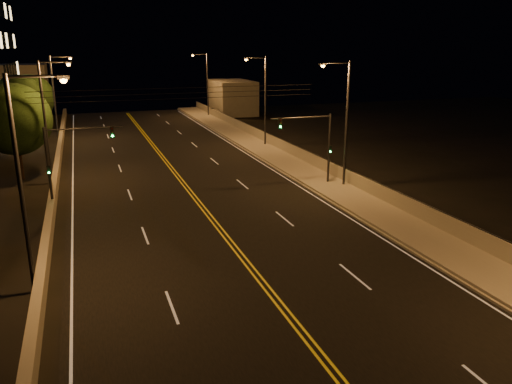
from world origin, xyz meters
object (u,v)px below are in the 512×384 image
object	(u,v)px
tree_3	(31,97)
traffic_signal_right	(318,141)
streetlight_1	(344,117)
traffic_signal_left	(64,158)
tree_2	(19,100)
streetlight_3	(206,81)
streetlight_6	(56,93)
streetlight_5	(48,115)
tree_0	(15,120)
streetlight_2	(263,96)
streetlight_4	(25,173)

from	to	relation	value
tree_3	traffic_signal_right	bearing A→B (deg)	-55.32
streetlight_1	traffic_signal_left	bearing A→B (deg)	176.72
tree_2	tree_3	world-z (taller)	tree_2
tree_3	streetlight_3	bearing A→B (deg)	21.42
streetlight_3	streetlight_6	xyz separation A→B (m)	(-21.48, -14.70, 0.00)
streetlight_1	streetlight_5	bearing A→B (deg)	156.73
streetlight_6	tree_0	size ratio (longest dim) A/B	1.22
traffic_signal_right	tree_0	bearing A→B (deg)	155.41
streetlight_3	traffic_signal_right	distance (m)	43.02
streetlight_3	tree_3	xyz separation A→B (m)	(-24.61, -9.66, -0.87)
streetlight_3	streetlight_6	world-z (taller)	same
streetlight_2	streetlight_4	xyz separation A→B (m)	(-21.48, -28.87, 0.00)
streetlight_2	traffic_signal_left	xyz separation A→B (m)	(-20.30, -16.82, -1.93)
tree_2	tree_0	bearing A→B (deg)	-85.87
streetlight_1	traffic_signal_right	distance (m)	2.75
tree_0	tree_3	bearing A→B (deg)	91.08
streetlight_3	traffic_signal_right	xyz separation A→B (m)	(-1.57, -42.95, -1.93)
streetlight_1	tree_0	distance (m)	26.78
tree_3	streetlight_6	bearing A→B (deg)	-58.15
tree_2	streetlight_4	bearing A→B (deg)	-84.37
tree_0	tree_2	bearing A→B (deg)	94.13
traffic_signal_right	tree_2	size ratio (longest dim) A/B	0.75
streetlight_2	traffic_signal_right	bearing A→B (deg)	-95.34
streetlight_1	tree_2	bearing A→B (deg)	130.39
streetlight_3	tree_2	distance (m)	29.17
streetlight_6	streetlight_1	bearing A→B (deg)	-53.87
streetlight_5	streetlight_6	distance (m)	20.18
tree_2	streetlight_3	bearing A→B (deg)	29.00
streetlight_1	tree_2	xyz separation A→B (m)	(-25.51, 29.98, -0.72)
streetlight_1	streetlight_6	bearing A→B (deg)	126.13
streetlight_1	streetlight_3	distance (m)	44.11
streetlight_4	streetlight_6	xyz separation A→B (m)	(0.00, 40.30, 0.00)
streetlight_3	traffic_signal_left	size ratio (longest dim) A/B	1.69
streetlight_5	streetlight_6	size ratio (longest dim) A/B	1.00
tree_3	streetlight_1	bearing A→B (deg)	-54.47
streetlight_5	traffic_signal_right	distance (m)	21.57
streetlight_4	traffic_signal_left	world-z (taller)	streetlight_4
streetlight_3	streetlight_4	size ratio (longest dim) A/B	1.00
streetlight_6	tree_2	distance (m)	4.13
streetlight_1	tree_2	size ratio (longest dim) A/B	1.26
traffic_signal_right	tree_2	world-z (taller)	tree_2
streetlight_1	traffic_signal_right	bearing A→B (deg)	143.51
traffic_signal_right	traffic_signal_left	bearing A→B (deg)	180.00
tree_3	tree_0	bearing A→B (deg)	-88.92
streetlight_2	streetlight_5	xyz separation A→B (m)	(-21.48, -8.75, 0.00)
tree_2	tree_3	bearing A→B (deg)	78.65
streetlight_3	streetlight_5	size ratio (longest dim) A/B	1.00
streetlight_3	streetlight_5	xyz separation A→B (m)	(-21.48, -34.88, 0.00)
streetlight_5	traffic_signal_right	size ratio (longest dim) A/B	1.69
streetlight_3	traffic_signal_right	world-z (taller)	streetlight_3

